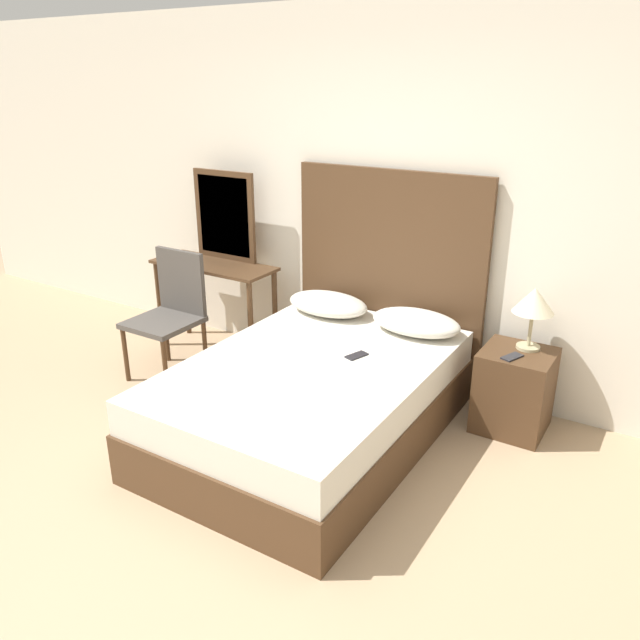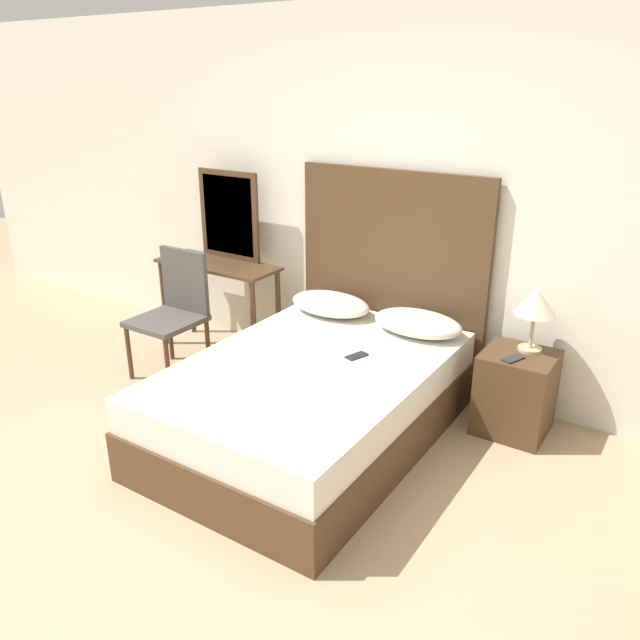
# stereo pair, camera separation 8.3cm
# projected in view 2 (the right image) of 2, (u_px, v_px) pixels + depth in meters

# --- Properties ---
(ground_plane) EXTENTS (16.00, 16.00, 0.00)m
(ground_plane) POSITION_uv_depth(u_px,v_px,m) (172.00, 542.00, 3.16)
(ground_plane) COLOR tan
(wall_back) EXTENTS (10.00, 0.06, 2.70)m
(wall_back) POSITION_uv_depth(u_px,v_px,m) (394.00, 203.00, 4.49)
(wall_back) COLOR silver
(wall_back) RESTS_ON ground_plane
(bed) EXTENTS (1.42, 2.07, 0.54)m
(bed) POSITION_uv_depth(u_px,v_px,m) (311.00, 401.00, 3.99)
(bed) COLOR #4C331E
(bed) RESTS_ON ground_plane
(headboard) EXTENTS (1.49, 0.05, 1.60)m
(headboard) POSITION_uv_depth(u_px,v_px,m) (390.00, 279.00, 4.62)
(headboard) COLOR #4C331E
(headboard) RESTS_ON ground_plane
(pillow_left) EXTENTS (0.63, 0.39, 0.15)m
(pillow_left) POSITION_uv_depth(u_px,v_px,m) (330.00, 304.00, 4.66)
(pillow_left) COLOR silver
(pillow_left) RESTS_ON bed
(pillow_right) EXTENTS (0.63, 0.39, 0.15)m
(pillow_right) POSITION_uv_depth(u_px,v_px,m) (418.00, 323.00, 4.30)
(pillow_right) COLOR silver
(pillow_right) RESTS_ON bed
(phone_on_bed) EXTENTS (0.11, 0.16, 0.01)m
(phone_on_bed) POSITION_uv_depth(u_px,v_px,m) (357.00, 356.00, 3.97)
(phone_on_bed) COLOR #232328
(phone_on_bed) RESTS_ON bed
(nightstand) EXTENTS (0.45, 0.43, 0.55)m
(nightstand) POSITION_uv_depth(u_px,v_px,m) (515.00, 392.00, 4.06)
(nightstand) COLOR #4C331E
(nightstand) RESTS_ON ground_plane
(table_lamp) EXTENTS (0.26, 0.26, 0.41)m
(table_lamp) POSITION_uv_depth(u_px,v_px,m) (536.00, 304.00, 3.90)
(table_lamp) COLOR tan
(table_lamp) RESTS_ON nightstand
(phone_on_nightstand) EXTENTS (0.12, 0.17, 0.01)m
(phone_on_nightstand) POSITION_uv_depth(u_px,v_px,m) (513.00, 359.00, 3.88)
(phone_on_nightstand) COLOR #232328
(phone_on_nightstand) RESTS_ON nightstand
(vanity_desk) EXTENTS (1.06, 0.40, 0.77)m
(vanity_desk) POSITION_uv_depth(u_px,v_px,m) (218.00, 280.00, 5.15)
(vanity_desk) COLOR #4C331E
(vanity_desk) RESTS_ON ground_plane
(vanity_mirror) EXTENTS (0.60, 0.03, 0.73)m
(vanity_mirror) POSITION_uv_depth(u_px,v_px,m) (229.00, 215.00, 5.10)
(vanity_mirror) COLOR #4C331E
(vanity_mirror) RESTS_ON vanity_desk
(chair) EXTENTS (0.48, 0.49, 0.97)m
(chair) POSITION_uv_depth(u_px,v_px,m) (175.00, 306.00, 4.81)
(chair) COLOR #4C4742
(chair) RESTS_ON ground_plane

